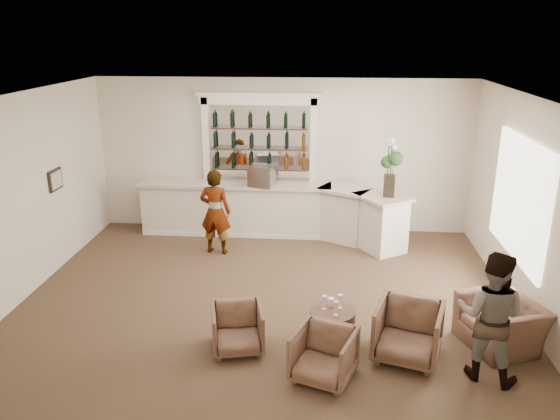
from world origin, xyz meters
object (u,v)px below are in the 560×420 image
at_px(bar_counter, 274,210).
at_px(espresso_machine, 261,176).
at_px(armchair_center, 324,355).
at_px(flower_vase, 390,164).
at_px(armchair_left, 237,329).
at_px(guest, 490,316).
at_px(sommelier, 215,212).
at_px(armchair_right, 408,332).
at_px(armchair_far, 500,323).
at_px(cocktail_table, 332,326).

xyz_separation_m(bar_counter, espresso_machine, (-0.24, -0.09, 0.78)).
distance_m(armchair_center, flower_vase, 4.76).
bearing_deg(armchair_left, guest, -19.09).
distance_m(sommelier, armchair_left, 3.60).
distance_m(guest, armchair_right, 1.09).
xyz_separation_m(armchair_right, flower_vase, (0.09, 3.81, 1.40)).
height_order(sommelier, armchair_far, sommelier).
height_order(guest, armchair_right, guest).
bearing_deg(cocktail_table, guest, -18.25).
bearing_deg(armchair_left, armchair_right, -13.40).
height_order(cocktail_table, armchair_right, armchair_right).
height_order(bar_counter, espresso_machine, espresso_machine).
xyz_separation_m(cocktail_table, flower_vase, (1.10, 3.51, 1.54)).
xyz_separation_m(sommelier, armchair_center, (2.15, -4.00, -0.51)).
xyz_separation_m(bar_counter, cocktail_table, (1.22, -4.15, -0.32)).
relative_size(armchair_left, armchair_center, 0.96).
bearing_deg(armchair_right, espresso_machine, 136.88).
relative_size(sommelier, guest, 0.99).
relative_size(armchair_right, flower_vase, 0.75).
bearing_deg(sommelier, guest, 146.17).
distance_m(sommelier, espresso_machine, 1.32).
height_order(armchair_center, flower_vase, flower_vase).
bearing_deg(espresso_machine, guest, -42.26).
bearing_deg(flower_vase, armchair_far, -69.82).
distance_m(bar_counter, armchair_center, 5.14).
distance_m(bar_counter, sommelier, 1.49).
distance_m(bar_counter, armchair_right, 4.99).
height_order(armchair_far, espresso_machine, espresso_machine).
height_order(bar_counter, flower_vase, flower_vase).
distance_m(sommelier, armchair_right, 4.77).
bearing_deg(armchair_right, flower_vase, 106.00).
bearing_deg(flower_vase, armchair_left, -122.37).
bearing_deg(armchair_center, espresso_machine, 125.36).
xyz_separation_m(guest, armchair_right, (-0.93, 0.33, -0.46)).
bearing_deg(armchair_left, armchair_center, -38.59).
xyz_separation_m(armchair_left, armchair_far, (3.65, 0.42, 0.01)).
distance_m(bar_counter, espresso_machine, 0.82).
xyz_separation_m(guest, armchair_center, (-2.05, -0.22, -0.52)).
xyz_separation_m(bar_counter, guest, (3.15, -4.79, 0.28)).
distance_m(cocktail_table, flower_vase, 3.98).
bearing_deg(sommelier, armchair_right, 141.65).
distance_m(armchair_center, espresso_machine, 5.20).
bearing_deg(sommelier, bar_counter, -127.84).
bearing_deg(sommelier, armchair_center, 126.37).
bearing_deg(flower_vase, armchair_center, -105.57).
relative_size(armchair_right, espresso_machine, 1.77).
relative_size(cocktail_table, armchair_left, 0.91).
bearing_deg(armchair_left, cocktail_table, -0.41).
bearing_deg(espresso_machine, armchair_right, -48.65).
bearing_deg(flower_vase, espresso_machine, 167.90).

